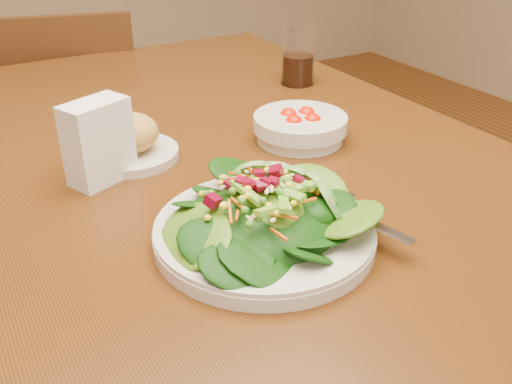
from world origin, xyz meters
TOP-DOWN VIEW (x-y plane):
  - dining_table at (0.00, 0.00)m, footprint 0.90×1.40m
  - chair_far at (-0.04, 0.85)m, footprint 0.48×0.48m
  - salad_plate at (-0.05, -0.24)m, footprint 0.27×0.27m
  - bread_plate at (-0.12, 0.06)m, footprint 0.15×0.15m
  - tomato_bowl at (0.15, -0.01)m, footprint 0.16×0.16m
  - drinking_glass at (0.32, 0.25)m, footprint 0.07×0.07m
  - napkin_holder at (-0.18, 0.02)m, footprint 0.10×0.08m

SIDE VIEW (x-z plane):
  - chair_far at x=-0.04m, z-range 0.02..0.87m
  - dining_table at x=0.00m, z-range 0.27..1.02m
  - tomato_bowl at x=0.15m, z-range 0.75..0.80m
  - salad_plate at x=-0.05m, z-range 0.74..0.82m
  - bread_plate at x=-0.12m, z-range 0.74..0.82m
  - drinking_glass at x=0.32m, z-range 0.74..0.86m
  - napkin_holder at x=-0.18m, z-range 0.75..0.87m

